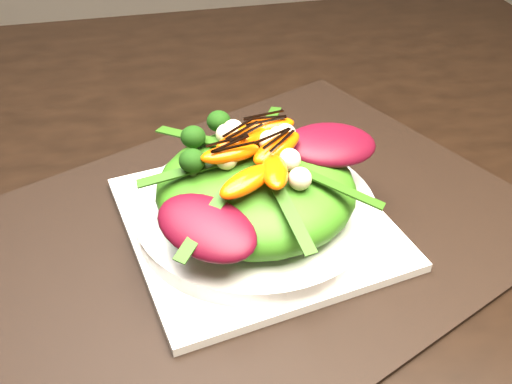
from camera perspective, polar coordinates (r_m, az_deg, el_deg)
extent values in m
cube|color=black|center=(0.71, -20.12, 0.36)|extent=(1.60, 0.90, 0.75)
cube|color=black|center=(0.59, 0.00, -3.36)|extent=(0.63, 0.57, 0.00)
cube|color=white|center=(0.58, 0.00, -2.86)|extent=(0.28, 0.28, 0.01)
cylinder|color=silver|center=(0.57, 0.00, -1.87)|extent=(0.24, 0.24, 0.02)
ellipsoid|color=#387215|center=(0.56, 0.00, 0.38)|extent=(0.22, 0.22, 0.06)
ellipsoid|color=#420713|center=(0.57, 7.15, 4.50)|extent=(0.10, 0.07, 0.02)
ellipsoid|color=#E14503|center=(0.55, -2.15, 4.98)|extent=(0.06, 0.05, 0.01)
sphere|color=black|center=(0.54, -6.33, 4.27)|extent=(0.04, 0.04, 0.03)
sphere|color=#C2BB89|center=(0.52, 4.81, 2.61)|extent=(0.02, 0.02, 0.02)
cube|color=black|center=(0.55, -2.17, 5.69)|extent=(0.04, 0.02, 0.00)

